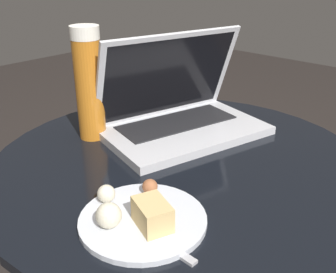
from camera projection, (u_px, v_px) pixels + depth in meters
table at (180, 207)px, 0.84m from camera, size 0.76×0.76×0.52m
laptop at (179, 112)px, 0.90m from camera, size 0.40×0.31×0.22m
beer_glass at (89, 84)px, 0.84m from camera, size 0.06×0.06×0.24m
snack_plate at (140, 216)px, 0.59m from camera, size 0.20×0.20×0.05m
fork at (144, 231)px, 0.58m from camera, size 0.03×0.17×0.00m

